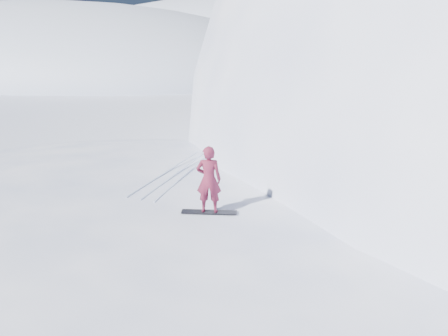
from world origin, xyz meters
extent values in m
plane|color=white|center=(0.00, 0.00, 0.00)|extent=(400.00, 400.00, 0.00)
ellipsoid|color=white|center=(1.00, 3.00, 0.00)|extent=(36.00, 28.00, 4.80)
ellipsoid|color=white|center=(-70.00, 60.00, 0.00)|extent=(120.00, 70.00, 28.00)
ellipsoid|color=white|center=(-40.00, 110.00, 0.00)|extent=(140.00, 90.00, 36.00)
ellipsoid|color=white|center=(-2.00, 6.00, 0.00)|extent=(7.00, 6.30, 1.00)
ellipsoid|color=white|center=(7.00, 4.00, 0.00)|extent=(4.00, 3.60, 0.60)
cube|color=black|center=(2.86, 2.06, 2.41)|extent=(1.64, 0.92, 0.03)
imported|color=maroon|center=(2.86, 2.06, 3.43)|extent=(0.86, 0.72, 2.00)
cube|color=silver|center=(-0.51, 4.94, 2.42)|extent=(0.79, 5.96, 0.04)
cube|color=silver|center=(-0.05, 4.94, 2.42)|extent=(0.98, 5.94, 0.04)
cube|color=silver|center=(0.32, 4.94, 2.42)|extent=(1.26, 5.89, 0.04)
camera|label=1|loc=(8.55, -8.48, 7.45)|focal=35.00mm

